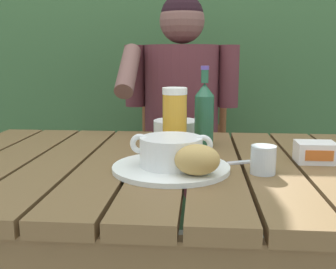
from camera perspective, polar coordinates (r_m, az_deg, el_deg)
The scene contains 13 objects.
dining_table at distance 1.12m, azimuth -0.86°, elevation -8.42°, with size 1.26×0.84×0.72m.
hedge_backdrop at distance 2.52m, azimuth 1.59°, elevation 11.93°, with size 3.29×0.78×2.72m.
chair_near_diner at distance 1.98m, azimuth 2.07°, elevation -4.23°, with size 0.43×0.41×0.98m.
person_eating at distance 1.73m, azimuth 1.75°, elevation 2.25°, with size 0.48×0.47×1.25m.
serving_plate at distance 1.00m, azimuth 0.44°, elevation -4.72°, with size 0.29×0.29×0.01m.
soup_bowl at distance 0.99m, azimuth 0.44°, elevation -2.29°, with size 0.20×0.15×0.08m.
bread_roll at distance 0.91m, azimuth 4.16°, elevation -3.59°, with size 0.11×0.08×0.07m.
beer_glass at distance 1.20m, azimuth 0.95°, elevation 2.22°, with size 0.07×0.07×0.19m.
beer_bottle at distance 1.27m, azimuth 5.14°, elevation 3.08°, with size 0.06×0.06×0.25m.
water_glass_small at distance 0.99m, azimuth 13.31°, elevation -3.49°, with size 0.06×0.06×0.07m.
butter_tub at distance 1.14m, azimuth 20.12°, elevation -2.37°, with size 0.10×0.08×0.05m.
table_knife at distance 1.06m, azimuth 7.97°, elevation -4.07°, with size 0.16×0.08×0.01m.
diner_bowl at distance 1.38m, azimuth 1.16°, elevation 0.78°, with size 0.16×0.16×0.06m.
Camera 1 is at (0.10, -1.05, 1.00)m, focal length 43.09 mm.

